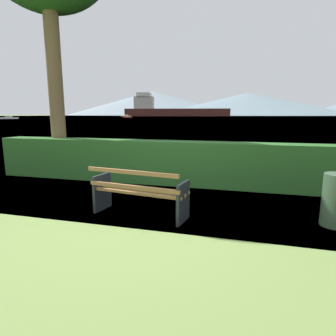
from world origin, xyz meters
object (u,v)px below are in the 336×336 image
object	(u,v)px
cargo_ship_large	(169,110)
park_bench	(139,193)
sailboat_mid	(128,117)
tender_far	(126,116)
fishing_boat_near	(9,118)

from	to	relation	value
cargo_ship_large	park_bench	bearing A→B (deg)	-74.86
sailboat_mid	tender_far	world-z (taller)	tender_far
cargo_ship_large	sailboat_mid	size ratio (longest dim) A/B	22.26
cargo_ship_large	fishing_boat_near	world-z (taller)	cargo_ship_large
cargo_ship_large	tender_far	xyz separation A→B (m)	(-28.08, -41.15, -5.79)
sailboat_mid	park_bench	bearing A→B (deg)	-66.63
park_bench	sailboat_mid	distance (m)	153.33
fishing_boat_near	sailboat_mid	xyz separation A→B (m)	(28.87, 51.25, -0.00)
fishing_boat_near	tender_far	distance (m)	144.76
park_bench	sailboat_mid	bearing A→B (deg)	113.37
fishing_boat_near	tender_far	bearing A→B (deg)	95.05
park_bench	fishing_boat_near	xyz separation A→B (m)	(-89.70, 89.50, -0.03)
park_bench	sailboat_mid	xyz separation A→B (m)	(-60.83, 140.75, -0.03)
park_bench	tender_far	xyz separation A→B (m)	(-102.44, 233.70, 0.15)
park_bench	fishing_boat_near	world-z (taller)	fishing_boat_near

